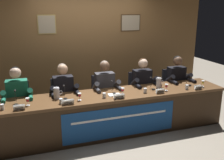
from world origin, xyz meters
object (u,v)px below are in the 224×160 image
object	(u,v)px
chair_right	(139,94)
water_cup_far_right	(187,87)
juice_glass_center	(123,90)
document_stack_center	(114,95)
juice_glass_right	(166,86)
juice_glass_far_right	(203,82)
nameplate_far_right	(198,87)
water_pitcher_right_side	(159,83)
water_pitcher_left_side	(57,93)
panelist_far_right	(178,81)
chair_left	(63,103)
nameplate_left	(68,102)
water_cup_left	(61,101)
panelist_left	(64,92)
juice_glass_far_left	(28,100)
microphone_far_left	(16,100)
panelist_far_left	(18,97)
conference_table	(114,107)
water_cup_center	(104,96)
microphone_far_right	(189,82)
panelist_center	(106,88)
nameplate_center	(119,96)
chair_far_right	(172,91)
nameplate_far_left	(19,108)
water_cup_right	(145,91)
microphone_center	(113,89)
panelist_right	(144,84)
water_cup_far_left	(2,107)
juice_glass_left	(80,95)
chair_center	(103,98)
chair_far_left	(19,108)
microphone_left	(65,94)

from	to	relation	value
chair_right	water_cup_far_right	xyz separation A→B (m)	(0.61, -0.77, 0.32)
juice_glass_center	document_stack_center	size ratio (longest dim) A/B	0.57
juice_glass_right	juice_glass_far_right	xyz separation A→B (m)	(0.79, -0.02, 0.00)
nameplate_far_right	water_pitcher_right_side	distance (m)	0.73
water_pitcher_left_side	panelist_far_right	bearing A→B (deg)	6.84
chair_left	nameplate_left	distance (m)	0.91
water_cup_left	juice_glass_far_right	world-z (taller)	juice_glass_far_right
panelist_left	juice_glass_far_right	distance (m)	2.63
juice_glass_far_left	microphone_far_left	bearing A→B (deg)	148.50
document_stack_center	panelist_far_left	bearing A→B (deg)	164.17
water_pitcher_right_side	panelist_far_right	bearing A→B (deg)	26.21
juice_glass_center	chair_right	size ratio (longest dim) A/B	0.14
conference_table	panelist_left	bearing A→B (deg)	148.91
juice_glass_right	panelist_far_right	xyz separation A→B (m)	(0.59, 0.52, -0.09)
microphone_far_left	nameplate_left	bearing A→B (deg)	-19.16
water_cup_center	microphone_far_right	xyz separation A→B (m)	(1.78, 0.16, 0.04)
panelist_center	document_stack_center	size ratio (longest dim) A/B	5.65
nameplate_center	juice_glass_right	bearing A→B (deg)	7.78
conference_table	panelist_far_left	distance (m)	1.67
chair_left	water_cup_center	world-z (taller)	chair_left
chair_far_right	nameplate_far_left	bearing A→B (deg)	-165.00
juice_glass_far_right	water_cup_far_right	bearing A→B (deg)	-174.64
water_cup_right	nameplate_far_right	distance (m)	1.03
juice_glass_right	water_pitcher_left_side	distance (m)	1.97
microphone_center	water_cup_far_right	size ratio (longest dim) A/B	2.54
panelist_right	document_stack_center	size ratio (longest dim) A/B	5.65
nameplate_left	water_pitcher_right_side	bearing A→B (deg)	10.73
water_cup_left	panelist_center	size ratio (longest dim) A/B	0.07
nameplate_left	juice_glass_right	world-z (taller)	juice_glass_right
water_cup_far_left	chair_right	xyz separation A→B (m)	(2.58, 0.74, -0.32)
nameplate_left	panelist_far_right	distance (m)	2.50
water_pitcher_left_side	microphone_center	bearing A→B (deg)	-2.93
water_pitcher_left_side	document_stack_center	bearing A→B (deg)	-8.67
conference_table	chair_right	distance (m)	1.04
juice_glass_right	panelist_far_right	world-z (taller)	panelist_far_right
microphone_center	water_cup_far_right	bearing A→B (deg)	-8.98
panelist_right	water_pitcher_left_side	size ratio (longest dim) A/B	5.89
juice_glass_left	chair_far_right	size ratio (longest dim) A/B	0.14
juice_glass_center	microphone_far_right	size ratio (longest dim) A/B	0.57
nameplate_left	water_cup_center	distance (m)	0.64
panelist_far_right	microphone_far_right	bearing A→B (deg)	-90.08
panelist_left	juice_glass_right	bearing A→B (deg)	-16.20
nameplate_far_right	chair_right	bearing A→B (deg)	133.37
chair_left	chair_center	world-z (taller)	same
chair_far_left	microphone_left	size ratio (longest dim) A/B	4.21
nameplate_left	nameplate_center	bearing A→B (deg)	-0.46
juice_glass_far_left	microphone_far_right	size ratio (longest dim) A/B	0.57
microphone_center	juice_glass_left	bearing A→B (deg)	-165.98
water_pitcher_right_side	nameplate_center	bearing A→B (deg)	-159.70
nameplate_left	document_stack_center	size ratio (longest dim) A/B	0.87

